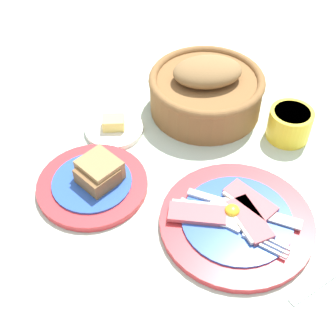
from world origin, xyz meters
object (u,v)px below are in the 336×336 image
Objects in this scene: breakfast_plate at (236,220)px; butter_dish at (114,128)px; bread_plate at (94,181)px; sugar_cup at (290,123)px; bread_basket at (206,90)px.

butter_dish is at bearing 142.45° from breakfast_plate.
bread_plate is at bearing -90.21° from butter_dish.
sugar_cup is 0.17m from bread_basket.
bread_basket reaches higher than breakfast_plate.
sugar_cup is 0.72× the size of butter_dish.
bread_plate is 2.34× the size of sugar_cup.
sugar_cup reaches higher than butter_dish.
bread_basket is (0.16, 0.23, 0.03)m from bread_plate.
bread_basket reaches higher than butter_dish.
breakfast_plate is 2.21× the size of butter_dish.
bread_plate is at bearing -125.21° from bread_basket.
sugar_cup is 0.36× the size of bread_basket.
butter_dish is at bearing -150.81° from bread_basket.
sugar_cup reaches higher than breakfast_plate.
bread_basket is 0.19m from butter_dish.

